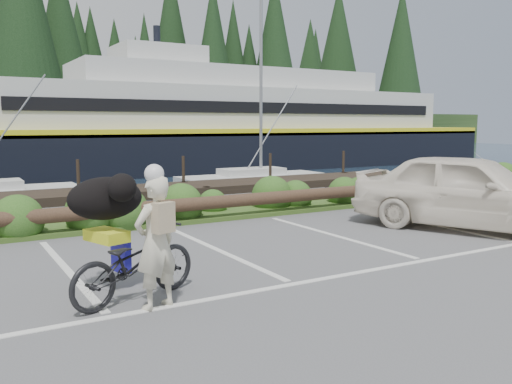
% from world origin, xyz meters
% --- Properties ---
extents(ground, '(72.00, 72.00, 0.00)m').
position_xyz_m(ground, '(0.00, 0.00, 0.00)').
color(ground, '#525254').
extents(vegetation_strip, '(34.00, 1.60, 0.10)m').
position_xyz_m(vegetation_strip, '(0.00, 5.30, 0.05)').
color(vegetation_strip, '#3D5B21').
rests_on(vegetation_strip, ground).
extents(log_rail, '(32.00, 0.30, 0.60)m').
position_xyz_m(log_rail, '(0.00, 4.60, 0.00)').
color(log_rail, '#443021').
rests_on(log_rail, ground).
extents(bicycle, '(1.97, 1.22, 0.98)m').
position_xyz_m(bicycle, '(-2.14, 0.05, 0.49)').
color(bicycle, black).
rests_on(bicycle, ground).
extents(cyclist, '(0.69, 0.56, 1.63)m').
position_xyz_m(cyclist, '(-2.00, -0.36, 0.82)').
color(cyclist, beige).
rests_on(cyclist, ground).
extents(dog, '(0.78, 1.10, 0.57)m').
position_xyz_m(dog, '(-2.33, 0.62, 1.27)').
color(dog, black).
rests_on(dog, bicycle).
extents(parked_car, '(3.72, 5.20, 1.65)m').
position_xyz_m(parked_car, '(5.49, 1.03, 0.82)').
color(parked_car, white).
rests_on(parked_car, ground).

